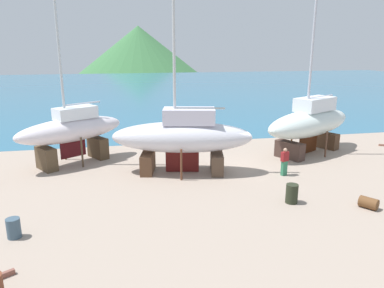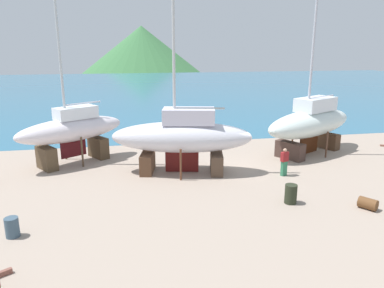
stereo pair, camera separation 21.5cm
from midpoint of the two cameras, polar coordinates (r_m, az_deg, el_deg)
ground_plane at (r=18.67m, az=10.23°, el=-8.29°), size 45.94×45.94×0.00m
sea_water at (r=67.80m, az=-5.41°, el=8.66°), size 145.82×79.30×0.01m
headland_hill at (r=172.95m, az=-7.70°, el=12.35°), size 85.17×85.17×32.76m
sailboat_large_starboard at (r=26.75m, az=18.20°, el=3.20°), size 8.74×6.27×14.56m
sailboat_mid_port at (r=24.38m, az=-17.87°, el=2.08°), size 7.06×5.66×13.48m
sailboat_small_center at (r=21.45m, az=-1.22°, el=1.19°), size 8.58×4.17×14.86m
worker at (r=21.89m, az=14.43°, el=-2.66°), size 0.50×0.38×1.64m
barrel_by_slipway at (r=18.32m, az=15.43°, el=-7.50°), size 0.64×0.64×0.93m
barrel_rust_mid at (r=19.02m, az=25.96°, el=-8.32°), size 0.88×0.95×0.53m
barrel_blue_faded at (r=16.34m, az=-25.84°, el=-11.57°), size 0.72×0.72×0.80m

